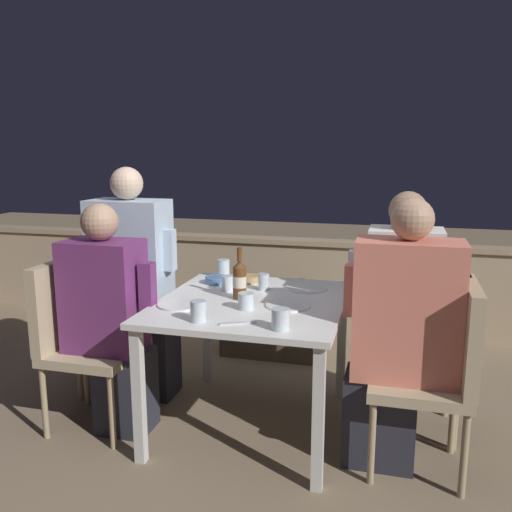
{
  "coord_description": "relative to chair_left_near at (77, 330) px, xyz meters",
  "views": [
    {
      "loc": [
        0.72,
        -2.62,
        1.49
      ],
      "look_at": [
        0.0,
        0.08,
        0.93
      ],
      "focal_mm": 38.0,
      "sensor_mm": 36.0,
      "label": 1
    }
  ],
  "objects": [
    {
      "name": "chair_left_near",
      "position": [
        0.0,
        0.0,
        0.0
      ],
      "size": [
        0.45,
        0.45,
        0.9
      ],
      "color": "tan",
      "rests_on": "ground_plane"
    },
    {
      "name": "bowl_0",
      "position": [
        0.8,
        0.57,
        0.2
      ],
      "size": [
        0.12,
        0.12,
        0.04
      ],
      "color": "tan",
      "rests_on": "dining_table"
    },
    {
      "name": "plate_0",
      "position": [
        0.59,
        0.03,
        0.18
      ],
      "size": [
        0.23,
        0.23,
        0.01
      ],
      "color": "white",
      "rests_on": "dining_table"
    },
    {
      "name": "person_coral_top",
      "position": [
        1.66,
        0.04,
        0.1
      ],
      "size": [
        0.52,
        0.26,
        1.28
      ],
      "color": "#282833",
      "rests_on": "ground_plane"
    },
    {
      "name": "person_blue_shirt",
      "position": [
        0.13,
        0.43,
        0.16
      ],
      "size": [
        0.51,
        0.26,
        1.38
      ],
      "color": "#282833",
      "rests_on": "ground_plane"
    },
    {
      "name": "ground_plane",
      "position": [
        0.91,
        0.21,
        -0.54
      ],
      "size": [
        16.0,
        16.0,
        0.0
      ],
      "primitive_type": "plane",
      "color": "#847056"
    },
    {
      "name": "dining_table",
      "position": [
        0.91,
        0.21,
        0.09
      ],
      "size": [
        0.95,
        1.05,
        0.71
      ],
      "color": "white",
      "rests_on": "ground_plane"
    },
    {
      "name": "glass_cup_1",
      "position": [
        0.77,
        -0.19,
        0.22
      ],
      "size": [
        0.07,
        0.07,
        0.1
      ],
      "color": "silver",
      "rests_on": "dining_table"
    },
    {
      "name": "parapet_wall",
      "position": [
        0.91,
        1.92,
        -0.16
      ],
      "size": [
        9.0,
        0.18,
        0.75
      ],
      "color": "tan",
      "rests_on": "ground_plane"
    },
    {
      "name": "potted_plant",
      "position": [
        -0.14,
        0.91,
        -0.03
      ],
      "size": [
        0.39,
        0.39,
        0.82
      ],
      "color": "brown",
      "rests_on": "ground_plane"
    },
    {
      "name": "person_white_polo",
      "position": [
        1.64,
        0.39,
        0.11
      ],
      "size": [
        0.47,
        0.26,
        1.28
      ],
      "color": "#282833",
      "rests_on": "ground_plane"
    },
    {
      "name": "bowl_1",
      "position": [
        0.62,
        0.5,
        0.2
      ],
      "size": [
        0.14,
        0.14,
        0.04
      ],
      "color": "#4C709E",
      "rests_on": "dining_table"
    },
    {
      "name": "planter_hedge",
      "position": [
        0.78,
        1.27,
        -0.21
      ],
      "size": [
        0.71,
        0.47,
        0.57
      ],
      "color": "brown",
      "rests_on": "ground_plane"
    },
    {
      "name": "glass_cup_0",
      "position": [
        0.92,
        0.43,
        0.22
      ],
      "size": [
        0.06,
        0.06,
        0.09
      ],
      "color": "silver",
      "rests_on": "dining_table"
    },
    {
      "name": "glass_cup_3",
      "position": [
        0.92,
        0.05,
        0.21
      ],
      "size": [
        0.08,
        0.08,
        0.08
      ],
      "color": "silver",
      "rests_on": "dining_table"
    },
    {
      "name": "fork_0",
      "position": [
        0.95,
        -0.18,
        0.18
      ],
      "size": [
        0.16,
        0.09,
        0.01
      ],
      "color": "silver",
      "rests_on": "dining_table"
    },
    {
      "name": "glass_cup_4",
      "position": [
        1.15,
        -0.2,
        0.22
      ],
      "size": [
        0.08,
        0.08,
        0.09
      ],
      "color": "silver",
      "rests_on": "dining_table"
    },
    {
      "name": "beer_bottle",
      "position": [
        0.84,
        0.22,
        0.28
      ],
      "size": [
        0.07,
        0.07,
        0.27
      ],
      "color": "brown",
      "rests_on": "dining_table"
    },
    {
      "name": "plate_2",
      "position": [
        1.15,
        0.51,
        0.18
      ],
      "size": [
        0.24,
        0.24,
        0.01
      ],
      "color": "white",
      "rests_on": "dining_table"
    },
    {
      "name": "chair_right_near",
      "position": [
        1.86,
        0.04,
        0.0
      ],
      "size": [
        0.45,
        0.45,
        0.9
      ],
      "color": "tan",
      "rests_on": "ground_plane"
    },
    {
      "name": "person_purple_stripe",
      "position": [
        0.21,
        0.0,
        0.08
      ],
      "size": [
        0.48,
        0.26,
        1.22
      ],
      "color": "#282833",
      "rests_on": "ground_plane"
    },
    {
      "name": "chair_left_far",
      "position": [
        -0.07,
        0.43,
        0.0
      ],
      "size": [
        0.45,
        0.45,
        0.9
      ],
      "color": "tan",
      "rests_on": "ground_plane"
    },
    {
      "name": "glass_cup_5",
      "position": [
        0.61,
        0.65,
        0.23
      ],
      "size": [
        0.08,
        0.08,
        0.11
      ],
      "color": "silver",
      "rests_on": "dining_table"
    },
    {
      "name": "glass_cup_2",
      "position": [
        0.73,
        0.36,
        0.21
      ],
      "size": [
        0.06,
        0.06,
        0.09
      ],
      "color": "silver",
      "rests_on": "dining_table"
    },
    {
      "name": "chair_right_far",
      "position": [
        1.84,
        0.39,
        0.0
      ],
      "size": [
        0.45,
        0.45,
        0.9
      ],
      "color": "tan",
      "rests_on": "ground_plane"
    },
    {
      "name": "plate_1",
      "position": [
        1.12,
        0.15,
        0.18
      ],
      "size": [
        0.22,
        0.22,
        0.01
      ],
      "color": "white",
      "rests_on": "dining_table"
    }
  ]
}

